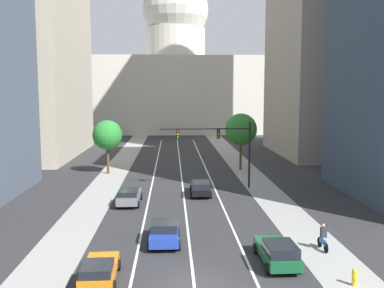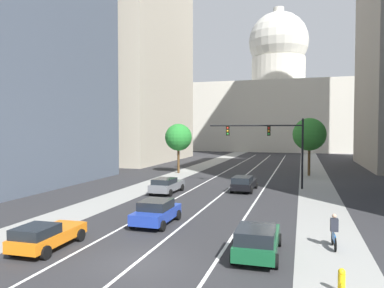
# 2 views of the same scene
# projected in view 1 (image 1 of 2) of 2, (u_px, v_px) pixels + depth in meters

# --- Properties ---
(ground_plane) EXTENTS (400.00, 400.00, 0.00)m
(ground_plane) POSITION_uv_depth(u_px,v_px,m) (180.00, 163.00, 62.81)
(ground_plane) COLOR #2B2B2D
(sidewalk_left) EXTENTS (3.45, 130.00, 0.01)m
(sidewalk_left) POSITION_uv_depth(u_px,v_px,m) (117.00, 169.00, 57.46)
(sidewalk_left) COLOR gray
(sidewalk_left) RESTS_ON ground
(sidewalk_right) EXTENTS (3.45, 130.00, 0.01)m
(sidewalk_right) POSITION_uv_depth(u_px,v_px,m) (244.00, 168.00, 58.23)
(sidewalk_right) COLOR gray
(sidewalk_right) RESTS_ON ground
(lane_stripe_left) EXTENTS (0.16, 90.00, 0.01)m
(lane_stripe_left) POSITION_uv_depth(u_px,v_px,m) (152.00, 185.00, 47.77)
(lane_stripe_left) COLOR white
(lane_stripe_left) RESTS_ON ground
(lane_stripe_center) EXTENTS (0.16, 90.00, 0.01)m
(lane_stripe_center) POSITION_uv_depth(u_px,v_px,m) (182.00, 184.00, 47.93)
(lane_stripe_center) COLOR white
(lane_stripe_center) RESTS_ON ground
(lane_stripe_right) EXTENTS (0.16, 90.00, 0.01)m
(lane_stripe_right) POSITION_uv_depth(u_px,v_px,m) (213.00, 184.00, 48.08)
(lane_stripe_right) COLOR white
(lane_stripe_right) RESTS_ON ground
(office_tower_far_left) EXTENTS (15.07, 27.92, 36.61)m
(office_tower_far_left) POSITION_uv_depth(u_px,v_px,m) (28.00, 38.00, 68.01)
(office_tower_far_left) COLOR #B7AD99
(office_tower_far_left) RESTS_ON ground
(capitol_building) EXTENTS (49.74, 28.31, 40.80)m
(capitol_building) POSITION_uv_depth(u_px,v_px,m) (176.00, 80.00, 114.71)
(capitol_building) COLOR beige
(capitol_building) RESTS_ON ground
(car_orange) EXTENTS (2.04, 4.20, 1.35)m
(car_orange) POSITION_uv_depth(u_px,v_px,m) (99.00, 271.00, 23.07)
(car_orange) COLOR orange
(car_orange) RESTS_ON ground
(car_gray) EXTENTS (2.12, 4.61, 1.43)m
(car_gray) POSITION_uv_depth(u_px,v_px,m) (129.00, 196.00, 39.40)
(car_gray) COLOR slate
(car_gray) RESTS_ON ground
(car_black) EXTENTS (2.08, 4.80, 1.50)m
(car_black) POSITION_uv_depth(u_px,v_px,m) (201.00, 187.00, 42.81)
(car_black) COLOR black
(car_black) RESTS_ON ground
(car_green) EXTENTS (2.10, 4.63, 1.52)m
(car_green) POSITION_uv_depth(u_px,v_px,m) (278.00, 252.00, 25.55)
(car_green) COLOR #14512D
(car_green) RESTS_ON ground
(car_blue) EXTENTS (2.10, 4.11, 1.52)m
(car_blue) POSITION_uv_depth(u_px,v_px,m) (164.00, 232.00, 29.17)
(car_blue) COLOR #1E389E
(car_blue) RESTS_ON ground
(traffic_signal_mast) EXTENTS (9.45, 0.39, 6.96)m
(traffic_signal_mast) POSITION_uv_depth(u_px,v_px,m) (221.00, 141.00, 45.46)
(traffic_signal_mast) COLOR black
(traffic_signal_mast) RESTS_ON ground
(fire_hydrant) EXTENTS (0.26, 0.35, 0.91)m
(fire_hydrant) POSITION_uv_depth(u_px,v_px,m) (354.00, 277.00, 22.82)
(fire_hydrant) COLOR yellow
(fire_hydrant) RESTS_ON ground
(cyclist) EXTENTS (0.37, 1.70, 1.72)m
(cyclist) POSITION_uv_depth(u_px,v_px,m) (323.00, 237.00, 27.95)
(cyclist) COLOR black
(cyclist) RESTS_ON ground
(street_tree_mid_right) EXTENTS (4.14, 4.14, 7.33)m
(street_tree_mid_right) POSITION_uv_depth(u_px,v_px,m) (241.00, 130.00, 56.46)
(street_tree_mid_right) COLOR #51381E
(street_tree_mid_right) RESTS_ON ground
(street_tree_mid_left) EXTENTS (3.63, 3.63, 6.65)m
(street_tree_mid_left) POSITION_uv_depth(u_px,v_px,m) (107.00, 135.00, 53.71)
(street_tree_mid_left) COLOR #51381E
(street_tree_mid_left) RESTS_ON ground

